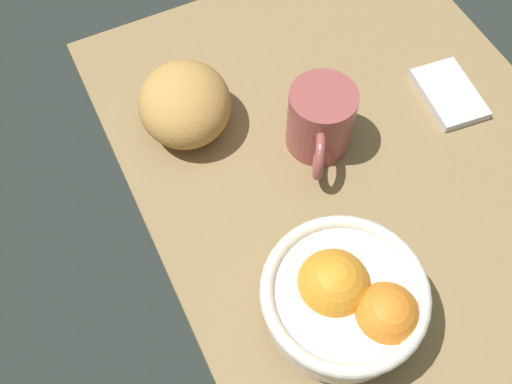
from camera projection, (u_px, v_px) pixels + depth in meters
ground_plane at (352, 160)px, 85.26cm from camera, size 74.16×59.41×3.00cm
fruit_bowl at (346, 300)px, 67.71cm from camera, size 18.70×18.70×10.71cm
bread_loaf at (185, 104)px, 82.54cm from camera, size 17.15×16.44×9.21cm
napkin_folded at (449, 94)px, 88.44cm from camera, size 12.06×8.46×1.29cm
mug at (321, 121)px, 80.71cm from camera, size 12.55×9.69×9.84cm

